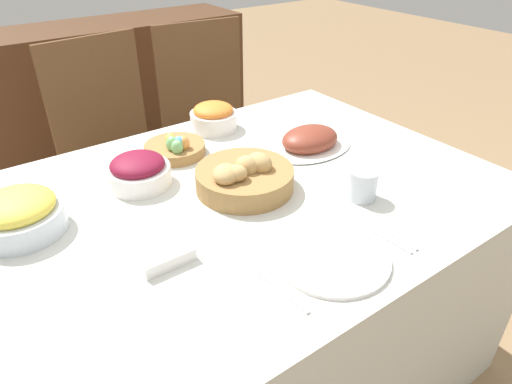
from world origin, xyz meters
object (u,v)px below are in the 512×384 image
Objects in this scene: chair_far_center at (118,155)px; fork at (277,287)px; bread_basket at (244,177)px; spoon at (387,230)px; drinking_cup at (362,184)px; butter_dish at (164,256)px; knife at (378,234)px; sideboard at (112,104)px; beet_salad_bowl at (138,171)px; carrot_bowl at (214,117)px; ham_platter at (310,141)px; pineapple_bowl at (18,214)px; egg_basket at (175,148)px; chair_far_right at (212,129)px; dinner_plate at (332,257)px.

chair_far_center is 1.24m from fork.
bread_basket reaches higher than spoon.
bread_basket is at bearing 136.25° from drinking_cup.
bread_basket is 0.36m from butter_dish.
knife is (0.32, 0.00, 0.00)m from fork.
butter_dish is at bearing -105.57° from sideboard.
spoon is at bearing -54.55° from beet_salad_bowl.
spoon is (-0.01, -2.04, 0.30)m from sideboard.
drinking_cup is at bearing -82.33° from carrot_bowl.
spoon is (-0.15, -0.46, -0.02)m from ham_platter.
fork is 0.26m from butter_dish.
beet_salad_bowl is at bearing 139.05° from bread_basket.
beet_salad_bowl is at bearing -105.72° from sideboard.
sideboard reaches higher than beet_salad_bowl.
butter_dish is (-0.56, 0.07, -0.03)m from drinking_cup.
chair_far_center is 0.86m from sideboard.
bread_basket is 0.89× the size of ham_platter.
fork is (-0.17, -0.37, -0.04)m from bread_basket.
beet_salad_bowl is at bearing 169.07° from ham_platter.
drinking_cup is at bearing -80.38° from chair_far_center.
pineapple_bowl reaches higher than butter_dish.
pineapple_bowl reaches higher than ham_platter.
ham_platter is 2.53× the size of butter_dish.
fork is 0.35m from spoon.
fork is at bearing -99.32° from egg_basket.
sideboard is 1.30m from carrot_bowl.
dinner_plate is at bearing -101.86° from chair_far_right.
bread_basket is 0.41m from fork.
ham_platter is (-0.06, -0.76, 0.25)m from chair_far_right.
pineapple_bowl is at bearing -116.12° from sideboard.
knife is 2.24× the size of drinking_cup.
sideboard is 12.87× the size of butter_dish.
fork is (-0.50, -0.46, -0.02)m from ham_platter.
pineapple_bowl is 0.65m from fork.
butter_dish is (-0.09, -0.35, -0.03)m from beet_salad_bowl.
dinner_plate is at bearing 176.93° from knife.
chair_far_center and chair_far_right have the same top height.
carrot_bowl is at bearing 19.87° from pineapple_bowl.
chair_far_center is 0.56m from carrot_bowl.
butter_dish is (-0.15, 0.22, 0.01)m from fork.
chair_far_center is 0.64× the size of sideboard.
chair_far_center is 1.24m from dinner_plate.
beet_salad_bowl is at bearing 7.38° from pineapple_bowl.
chair_far_right is 1.25m from butter_dish.
chair_far_center reaches higher than drinking_cup.
beet_salad_bowl is at bearing -147.82° from egg_basket.
beet_salad_bowl reaches higher than butter_dish.
sideboard is at bearing 63.88° from pineapple_bowl.
pineapple_bowl is 0.81× the size of dinner_plate.
carrot_bowl is at bearing 94.97° from spoon.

